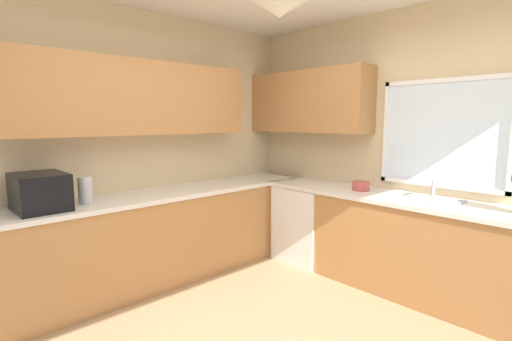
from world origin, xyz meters
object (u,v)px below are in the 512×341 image
at_px(dishwasher, 308,223).
at_px(sink_assembly, 426,199).
at_px(microwave, 40,192).
at_px(kettle, 86,190).
at_px(bowl, 361,186).

distance_m(dishwasher, sink_assembly, 1.37).
bearing_deg(microwave, sink_assembly, 52.97).
xyz_separation_m(microwave, kettle, (0.02, 0.34, -0.03)).
relative_size(kettle, bowl, 1.35).
bearing_deg(bowl, dishwasher, -177.33).
xyz_separation_m(sink_assembly, bowl, (-0.64, -0.01, 0.03)).
bearing_deg(kettle, bowl, 60.13).
xyz_separation_m(microwave, sink_assembly, (1.94, 2.58, -0.13)).
distance_m(dishwasher, microwave, 2.69).
bearing_deg(bowl, microwave, -116.87).
height_order(sink_assembly, bowl, sink_assembly).
height_order(microwave, sink_assembly, microwave).
distance_m(kettle, sink_assembly, 2.95).
bearing_deg(bowl, kettle, -119.87).
height_order(dishwasher, bowl, bowl).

